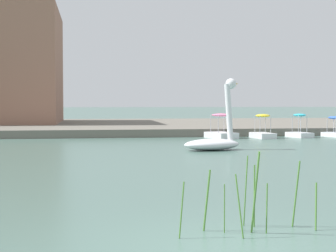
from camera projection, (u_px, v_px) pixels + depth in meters
name	position (u px, v px, depth m)	size (l,w,h in m)	color
ground_plane	(231.00, 248.00, 8.53)	(477.18, 477.18, 0.00)	#47665B
shore_bank_far	(111.00, 126.00, 45.88)	(147.32, 22.71, 0.52)	#6B665B
swan_boat	(215.00, 138.00, 25.80)	(3.03, 1.94, 3.43)	white
pedal_boat_pink	(221.00, 131.00, 34.38)	(1.84, 2.51, 1.57)	white
pedal_boat_yellow	(263.00, 131.00, 34.43)	(1.22, 2.12, 1.53)	white
pedal_boat_cyan	(299.00, 131.00, 35.20)	(1.39, 1.99, 1.55)	white
pedal_boat_blue	(335.00, 130.00, 35.74)	(1.29, 1.89, 1.36)	white
reed_clump_foreground	(251.00, 199.00, 9.57)	(2.59, 0.94, 1.45)	#4C7F33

